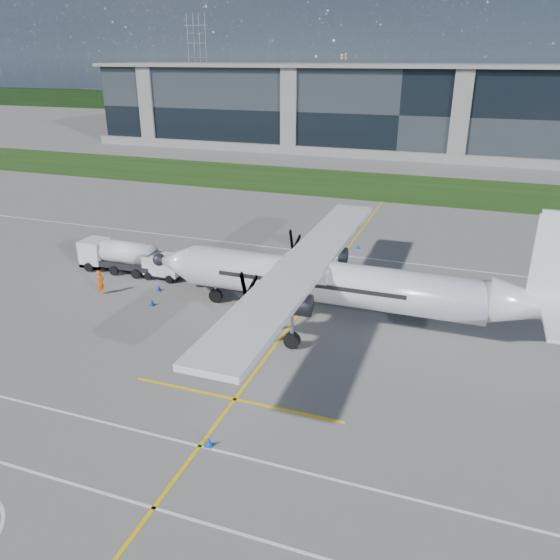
% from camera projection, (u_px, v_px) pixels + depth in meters
% --- Properties ---
extents(ground, '(400.00, 400.00, 0.00)m').
position_uv_depth(ground, '(360.00, 198.00, 69.93)').
color(ground, '#65625F').
rests_on(ground, ground).
extents(grass_strip, '(400.00, 18.00, 0.04)m').
position_uv_depth(grass_strip, '(372.00, 185.00, 76.89)').
color(grass_strip, '#1A3C10').
rests_on(grass_strip, ground).
extents(terminal_building, '(120.00, 20.00, 15.00)m').
position_uv_depth(terminal_building, '(407.00, 110.00, 101.91)').
color(terminal_building, black).
rests_on(terminal_building, ground).
extents(tree_line, '(400.00, 6.00, 6.00)m').
position_uv_depth(tree_line, '(434.00, 109.00, 155.87)').
color(tree_line, black).
rests_on(tree_line, ground).
extents(pylon_west, '(9.00, 4.60, 30.00)m').
position_uv_depth(pylon_west, '(198.00, 62.00, 184.97)').
color(pylon_west, gray).
rests_on(pylon_west, ground).
extents(yellow_taxiway_centerline, '(0.20, 70.00, 0.01)m').
position_uv_depth(yellow_taxiway_centerline, '(318.00, 288.00, 42.87)').
color(yellow_taxiway_centerline, yellow).
rests_on(yellow_taxiway_centerline, ground).
extents(white_lane_line, '(90.00, 0.15, 0.01)m').
position_uv_depth(white_lane_line, '(92.00, 490.00, 22.90)').
color(white_lane_line, white).
rests_on(white_lane_line, ground).
extents(turboprop_aircraft, '(28.82, 29.89, 8.97)m').
position_uv_depth(turboprop_aircraft, '(346.00, 260.00, 35.71)').
color(turboprop_aircraft, silver).
rests_on(turboprop_aircraft, ground).
extents(fuel_tanker_truck, '(7.10, 2.31, 2.66)m').
position_uv_depth(fuel_tanker_truck, '(114.00, 255.00, 45.95)').
color(fuel_tanker_truck, silver).
rests_on(fuel_tanker_truck, ground).
extents(baggage_tug, '(3.24, 1.94, 1.94)m').
position_uv_depth(baggage_tug, '(164.00, 267.00, 44.50)').
color(baggage_tug, white).
rests_on(baggage_tug, ground).
extents(ground_crew_person, '(0.67, 0.91, 2.17)m').
position_uv_depth(ground_crew_person, '(100.00, 281.00, 41.39)').
color(ground_crew_person, '#F25907').
rests_on(ground_crew_person, ground).
extents(safety_cone_portwing, '(0.36, 0.36, 0.50)m').
position_uv_depth(safety_cone_portwing, '(209.00, 442.00, 25.39)').
color(safety_cone_portwing, '#0A39B8').
rests_on(safety_cone_portwing, ground).
extents(safety_cone_stbdwing, '(0.36, 0.36, 0.50)m').
position_uv_depth(safety_cone_stbdwing, '(358.00, 246.00, 51.58)').
color(safety_cone_stbdwing, '#0A39B8').
rests_on(safety_cone_stbdwing, ground).
extents(safety_cone_fwd, '(0.36, 0.36, 0.50)m').
position_uv_depth(safety_cone_fwd, '(159.00, 288.00, 42.29)').
color(safety_cone_fwd, '#0A39B8').
rests_on(safety_cone_fwd, ground).
extents(safety_cone_nose_port, '(0.36, 0.36, 0.50)m').
position_uv_depth(safety_cone_nose_port, '(152.00, 302.00, 39.78)').
color(safety_cone_nose_port, '#0A39B8').
rests_on(safety_cone_nose_port, ground).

